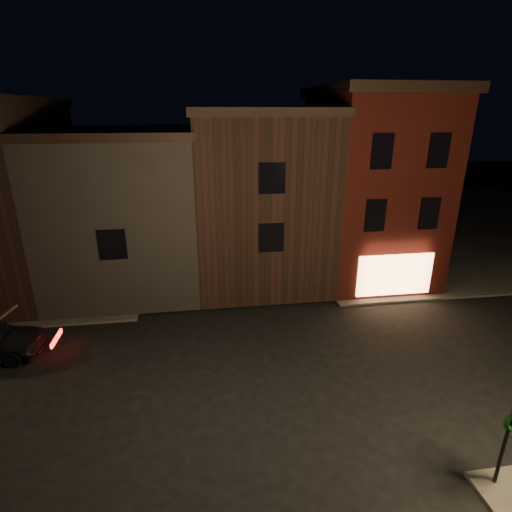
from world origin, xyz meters
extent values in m
plane|color=black|center=(0.00, 0.00, 0.00)|extent=(120.00, 120.00, 0.00)
cube|color=#2D2B28|center=(20.00, 20.00, 0.06)|extent=(30.00, 30.00, 0.12)
cube|color=#410E0B|center=(8.00, 9.50, 5.12)|extent=(6.00, 8.00, 10.00)
cube|color=black|center=(8.00, 9.50, 10.37)|extent=(6.50, 8.50, 0.50)
cube|color=#FFB072|center=(8.00, 5.45, 1.42)|extent=(4.00, 0.12, 2.20)
cube|color=black|center=(1.50, 10.50, 4.62)|extent=(7.00, 10.00, 9.00)
cube|color=black|center=(1.50, 10.50, 9.32)|extent=(7.30, 10.30, 0.40)
cube|color=black|center=(-5.75, 10.50, 4.12)|extent=(7.50, 10.00, 8.00)
cube|color=black|center=(-5.75, 10.50, 8.32)|extent=(7.80, 10.30, 0.40)
cylinder|color=black|center=(5.60, -5.40, 2.12)|extent=(0.10, 0.10, 4.00)
camera|label=1|loc=(-1.80, -12.30, 9.40)|focal=28.00mm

